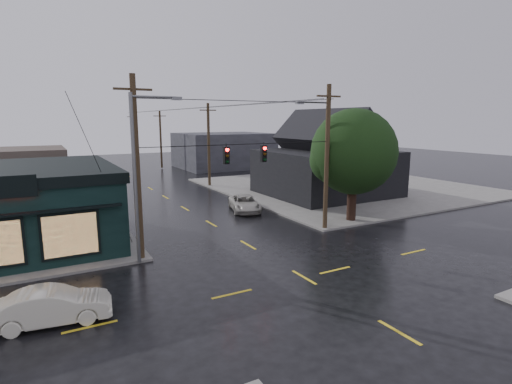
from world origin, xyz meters
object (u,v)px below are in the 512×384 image
utility_pole_ne (325,230)px  suv_silver (245,203)px  utility_pole_nw (142,260)px  corner_tree (354,152)px  sedan_cream (52,306)px

utility_pole_ne → suv_silver: 8.39m
utility_pole_nw → utility_pole_ne: 13.00m
corner_tree → sedan_cream: size_ratio=1.98×
corner_tree → utility_pole_ne: bearing=-165.5°
corner_tree → suv_silver: (-5.54, 7.20, -4.72)m
sedan_cream → suv_silver: size_ratio=0.89×
corner_tree → sedan_cream: (-20.92, -6.34, -4.68)m
corner_tree → utility_pole_ne: (-3.23, -0.83, -5.39)m
utility_pole_nw → utility_pole_ne: size_ratio=1.00×
corner_tree → utility_pole_ne: corner_tree is taller
utility_pole_nw → suv_silver: size_ratio=2.10×
utility_pole_nw → sedan_cream: bearing=-130.4°
corner_tree → sedan_cream: corner_tree is taller
corner_tree → utility_pole_nw: bearing=-177.1°
corner_tree → sedan_cream: 22.35m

